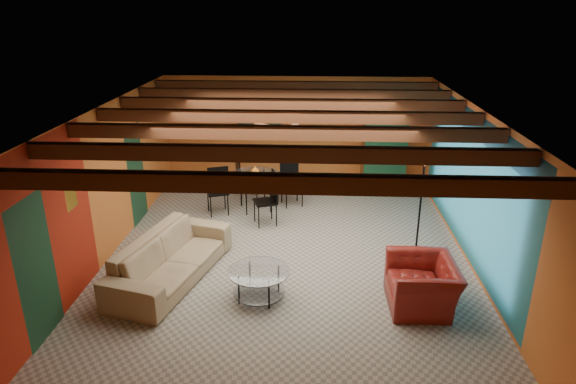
# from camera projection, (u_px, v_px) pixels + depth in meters

# --- Properties ---
(room) EXTENTS (6.52, 8.01, 2.71)m
(room) POSITION_uv_depth(u_px,v_px,m) (288.00, 128.00, 8.59)
(room) COLOR gray
(room) RESTS_ON ground
(sofa) EXTENTS (1.67, 2.80, 0.77)m
(sofa) POSITION_uv_depth(u_px,v_px,m) (171.00, 258.00, 8.37)
(sofa) COLOR #8C795A
(sofa) RESTS_ON ground
(armchair) EXTENTS (1.00, 1.14, 0.73)m
(armchair) POSITION_uv_depth(u_px,v_px,m) (422.00, 284.00, 7.62)
(armchair) COLOR maroon
(armchair) RESTS_ON ground
(coffee_table) EXTENTS (1.17, 1.17, 0.49)m
(coffee_table) POSITION_uv_depth(u_px,v_px,m) (259.00, 284.00, 7.85)
(coffee_table) COLOR silver
(coffee_table) RESTS_ON ground
(dining_table) EXTENTS (2.83, 2.83, 1.15)m
(dining_table) POSITION_uv_depth(u_px,v_px,m) (255.00, 185.00, 11.14)
(dining_table) COLOR white
(dining_table) RESTS_ON ground
(armoire) EXTENTS (1.11, 0.71, 1.81)m
(armoire) POSITION_uv_depth(u_px,v_px,m) (384.00, 153.00, 12.36)
(armoire) COLOR brown
(armoire) RESTS_ON ground
(floor_lamp) EXTENTS (0.43, 0.43, 1.94)m
(floor_lamp) POSITION_uv_depth(u_px,v_px,m) (420.00, 206.00, 8.95)
(floor_lamp) COLOR black
(floor_lamp) RESTS_ON ground
(ceiling_fan) EXTENTS (1.50, 1.50, 0.44)m
(ceiling_fan) POSITION_uv_depth(u_px,v_px,m) (287.00, 129.00, 8.49)
(ceiling_fan) COLOR #472614
(ceiling_fan) RESTS_ON ceiling
(painting) EXTENTS (1.05, 0.03, 0.65)m
(painting) POSITION_uv_depth(u_px,v_px,m) (260.00, 119.00, 12.48)
(painting) COLOR black
(painting) RESTS_ON wall_back
(potted_plant) EXTENTS (0.53, 0.49, 0.49)m
(potted_plant) POSITION_uv_depth(u_px,v_px,m) (388.00, 106.00, 11.95)
(potted_plant) COLOR #26661E
(potted_plant) RESTS_ON armoire
(vase) EXTENTS (0.20, 0.20, 0.19)m
(vase) POSITION_uv_depth(u_px,v_px,m) (255.00, 156.00, 10.90)
(vase) COLOR orange
(vase) RESTS_ON dining_table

